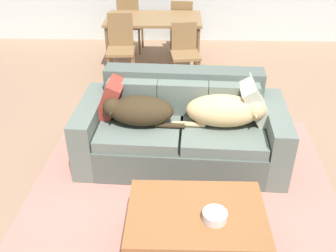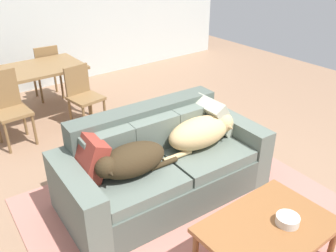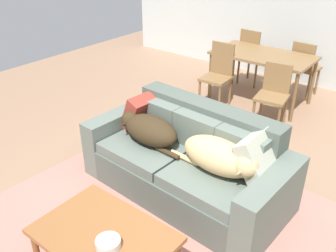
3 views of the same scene
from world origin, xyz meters
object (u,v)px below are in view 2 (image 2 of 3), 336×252
dog_on_right_cushion (202,132)px  dog_on_left_cushion (130,160)px  throw_pillow_by_left_arm (89,158)px  bowl_on_coffee_table (288,220)px  throw_pillow_by_right_arm (214,116)px  dining_table (29,74)px  dining_chair_far_right (47,69)px  couch (162,165)px  coffee_table (268,229)px  dining_chair_near_left (9,105)px  dining_chair_near_right (83,94)px

dog_on_right_cushion → dog_on_left_cushion: bearing=-177.5°
throw_pillow_by_left_arm → bowl_on_coffee_table: size_ratio=2.13×
throw_pillow_by_right_arm → dining_table: bearing=114.8°
throw_pillow_by_right_arm → dining_chair_far_right: dining_chair_far_right is taller
couch → coffee_table: bearing=-82.4°
dining_table → dining_chair_near_left: 0.71m
bowl_on_coffee_table → dining_chair_far_right: bearing=92.8°
throw_pillow_by_right_arm → dining_chair_near_right: 1.99m
coffee_table → dining_table: size_ratio=0.71×
coffee_table → dining_table: dining_table is taller
couch → bowl_on_coffee_table: couch is taller
dog_on_right_cushion → coffee_table: bearing=-102.8°
couch → coffee_table: 1.26m
bowl_on_coffee_table → dining_chair_far_right: dining_chair_far_right is taller
couch → dining_chair_far_right: (0.02, 3.11, 0.17)m
dog_on_left_cushion → dining_chair_near_left: 2.17m
dog_on_right_cushion → dining_chair_near_left: size_ratio=0.94×
dining_chair_near_left → coffee_table: bearing=-76.2°
throw_pillow_by_right_arm → dining_chair_near_left: size_ratio=0.45×
couch → dog_on_left_cushion: (-0.43, -0.11, 0.28)m
dog_on_left_cushion → dining_chair_near_right: bearing=79.4°
throw_pillow_by_right_arm → dining_chair_far_right: size_ratio=0.47×
dog_on_right_cushion → bowl_on_coffee_table: size_ratio=4.88×
dog_on_left_cushion → dining_chair_far_right: bearing=85.1°
coffee_table → throw_pillow_by_right_arm: bearing=64.0°
dining_table → dog_on_right_cushion: bearing=-72.1°
couch → dining_chair_near_right: couch is taller
couch → dining_chair_near_right: size_ratio=2.49×
couch → throw_pillow_by_right_arm: (0.73, 0.02, 0.33)m
coffee_table → dining_chair_near_left: bearing=106.8°
couch → dining_chair_near_left: 2.20m
couch → bowl_on_coffee_table: 1.36m
bowl_on_coffee_table → throw_pillow_by_left_arm: bearing=123.7°
dog_on_left_cushion → dining_chair_near_left: bearing=105.0°
dining_chair_near_left → dining_chair_far_right: 1.42m
dining_chair_near_right → dining_chair_far_right: (-0.04, 1.22, 0.03)m
bowl_on_coffee_table → dining_chair_far_right: 4.45m
throw_pillow_by_left_arm → dining_chair_far_right: dining_chair_far_right is taller
dining_chair_near_left → dining_chair_near_right: size_ratio=1.11×
coffee_table → dining_chair_far_right: dining_chair_far_right is taller
couch → dog_on_right_cushion: size_ratio=2.37×
throw_pillow_by_left_arm → coffee_table: bearing=-58.8°
dog_on_left_cushion → dining_table: bearing=92.9°
couch → dining_table: bearing=102.6°
dog_on_right_cushion → dining_chair_near_right: size_ratio=1.05×
couch → dining_table: size_ratio=1.45×
throw_pillow_by_left_arm → bowl_on_coffee_table: throw_pillow_by_left_arm is taller
dog_on_right_cushion → throw_pillow_by_left_arm: throw_pillow_by_left_arm is taller
coffee_table → throw_pillow_by_left_arm: bearing=121.2°
bowl_on_coffee_table → dog_on_left_cushion: bearing=118.6°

